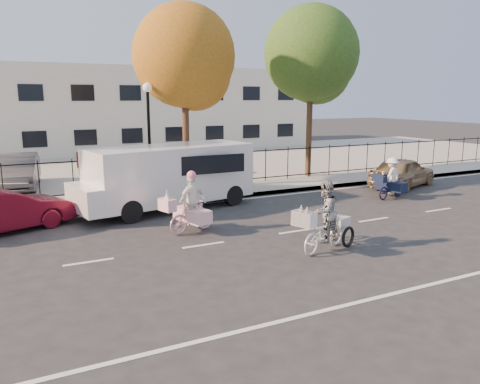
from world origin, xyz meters
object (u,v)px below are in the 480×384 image
red_sedan (4,211)px  lot_car_c (17,171)px  unicorn_bike (191,210)px  lamppost (149,119)px  lot_car_d (199,158)px  white_van (168,174)px  gold_sedan (402,172)px  bull_bike (391,182)px  zebra_trike (325,224)px

red_sedan → lot_car_c: lot_car_c is taller
unicorn_bike → red_sedan: size_ratio=0.48×
lamppost → lot_car_d: lamppost is taller
lamppost → red_sedan: (-5.29, -3.00, -2.47)m
lot_car_d → lamppost: bearing=-144.8°
lamppost → red_sedan: lamppost is taller
white_van → gold_sedan: white_van is taller
bull_bike → white_van: white_van is taller
red_sedan → unicorn_bike: bearing=-137.4°
unicorn_bike → white_van: white_van is taller
zebra_trike → red_sedan: zebra_trike is taller
zebra_trike → unicorn_bike: 4.00m
unicorn_bike → bull_bike: 8.77m
lamppost → lot_car_c: (-4.75, 3.51, -2.24)m
lamppost → white_van: bearing=-90.3°
lot_car_c → lot_car_d: (8.55, 0.95, -0.03)m
zebra_trike → red_sedan: bearing=32.4°
unicorn_bike → lot_car_c: unicorn_bike is taller
zebra_trike → red_sedan: 9.32m
bull_bike → lot_car_c: bearing=45.2°
white_van → gold_sedan: bearing=-15.0°
bull_bike → unicorn_bike: bearing=82.9°
bull_bike → gold_sedan: size_ratio=0.46×
unicorn_bike → bull_bike: bearing=-99.8°
lamppost → zebra_trike: bearing=-75.8°
unicorn_bike → gold_sedan: unicorn_bike is taller
lot_car_c → zebra_trike: bearing=-53.5°
unicorn_bike → red_sedan: (-4.95, 2.48, -0.04)m
white_van → gold_sedan: 10.62m
lamppost → white_van: lamppost is taller
lamppost → lot_car_c: size_ratio=0.98×
white_van → lot_car_d: (3.81, 6.76, -0.40)m
gold_sedan → lot_car_c: size_ratio=0.90×
bull_bike → lot_car_c: (-13.13, 8.04, 0.23)m
red_sedan → gold_sedan: gold_sedan is taller
lamppost → bull_bike: (8.38, -4.53, -2.46)m
bull_bike → lot_car_d: 10.09m
red_sedan → lot_car_d: lot_car_d is taller
bull_bike → white_van: (-8.39, 2.23, 0.60)m
bull_bike → white_van: bearing=61.8°
bull_bike → gold_sedan: bearing=-67.8°
lamppost → red_sedan: bearing=-150.5°
lot_car_d → red_sedan: bearing=-155.0°
unicorn_bike → red_sedan: unicorn_bike is taller
lamppost → zebra_trike: size_ratio=2.02×
lot_car_d → zebra_trike: bearing=-111.5°
zebra_trike → bull_bike: 7.42m
bull_bike → gold_sedan: 2.69m
red_sedan → zebra_trike: bearing=-147.7°
white_van → lot_car_d: size_ratio=1.64×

